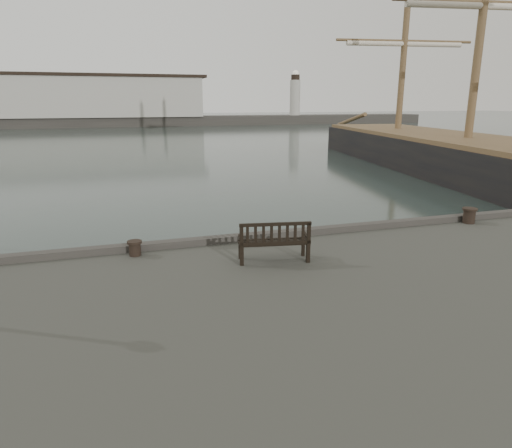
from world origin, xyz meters
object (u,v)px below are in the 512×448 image
Objects in this scene: bench at (274,248)px; bollard_right at (469,216)px; bollard_left at (135,248)px; tall_ship_main at (465,165)px.

bench is 3.67× the size of bollard_right.
bench is 4.66× the size of bollard_left.
bollard_right is (7.04, 1.45, -0.07)m from bench.
bollard_right is at bearing -122.27° from tall_ship_main.
tall_ship_main is (24.22, 15.94, -0.98)m from bollard_left.
bench is at bearing -24.07° from bollard_left.
bollard_right is 21.23m from tall_ship_main.
tall_ship_main is at bearing 49.67° from bench.
bollard_left is at bearing -179.74° from bollard_right.
bollard_left is (-3.15, 1.41, -0.12)m from bench.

